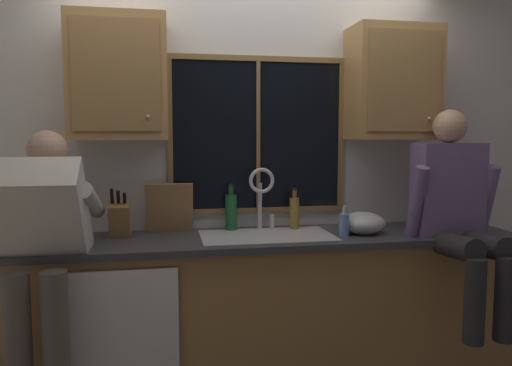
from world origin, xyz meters
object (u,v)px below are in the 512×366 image
(mixing_bowl, at_px, (363,223))
(soap_dispenser, at_px, (344,224))
(bottle_green_glass, at_px, (294,212))
(bottle_tall_clear, at_px, (231,211))
(person_standing, at_px, (41,249))
(knife_block, at_px, (120,220))
(person_sitting_on_counter, at_px, (457,207))
(cutting_board, at_px, (169,208))

(mixing_bowl, distance_m, soap_dispenser, 0.16)
(bottle_green_glass, distance_m, bottle_tall_clear, 0.41)
(person_standing, xyz_separation_m, knife_block, (0.35, 0.41, 0.07))
(person_sitting_on_counter, distance_m, knife_block, 2.00)
(person_standing, xyz_separation_m, person_sitting_on_counter, (2.31, 0.04, 0.15))
(bottle_tall_clear, bearing_deg, soap_dispenser, -26.16)
(person_standing, xyz_separation_m, bottle_green_glass, (1.44, 0.49, 0.07))
(person_standing, distance_m, knife_block, 0.54)
(bottle_tall_clear, bearing_deg, person_standing, -153.18)
(person_sitting_on_counter, relative_size, knife_block, 3.92)
(knife_block, relative_size, cutting_board, 1.02)
(knife_block, relative_size, bottle_green_glass, 1.22)
(mixing_bowl, height_order, soap_dispenser, soap_dispenser)
(soap_dispenser, bearing_deg, person_standing, -173.01)
(person_standing, height_order, soap_dispenser, person_standing)
(knife_block, distance_m, cutting_board, 0.32)
(person_standing, height_order, person_sitting_on_counter, person_sitting_on_counter)
(cutting_board, relative_size, bottle_green_glass, 1.19)
(bottle_tall_clear, bearing_deg, cutting_board, 179.18)
(mixing_bowl, height_order, bottle_green_glass, bottle_green_glass)
(knife_block, height_order, bottle_green_glass, knife_block)
(knife_block, bearing_deg, soap_dispenser, -8.63)
(person_sitting_on_counter, xyz_separation_m, soap_dispenser, (-0.64, 0.17, -0.11))
(person_standing, relative_size, soap_dispenser, 8.32)
(person_standing, relative_size, bottle_green_glass, 5.89)
(person_standing, xyz_separation_m, soap_dispenser, (1.68, 0.21, 0.03))
(soap_dispenser, bearing_deg, person_sitting_on_counter, -14.60)
(cutting_board, bearing_deg, person_sitting_on_counter, -16.29)
(soap_dispenser, xyz_separation_m, bottle_green_glass, (-0.23, 0.28, 0.04))
(bottle_tall_clear, bearing_deg, mixing_bowl, -17.58)
(person_sitting_on_counter, height_order, cutting_board, person_sitting_on_counter)
(cutting_board, distance_m, soap_dispenser, 1.09)
(person_standing, xyz_separation_m, bottle_tall_clear, (1.03, 0.52, 0.08))
(cutting_board, xyz_separation_m, bottle_green_glass, (0.80, -0.04, -0.04))
(person_sitting_on_counter, height_order, bottle_tall_clear, person_sitting_on_counter)
(knife_block, height_order, cutting_board, cutting_board)
(cutting_board, distance_m, mixing_bowl, 1.21)
(cutting_board, height_order, soap_dispenser, cutting_board)
(bottle_tall_clear, bearing_deg, person_sitting_on_counter, -20.64)
(knife_block, distance_m, bottle_tall_clear, 0.69)
(cutting_board, bearing_deg, bottle_green_glass, -2.66)
(cutting_board, distance_m, bottle_green_glass, 0.80)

